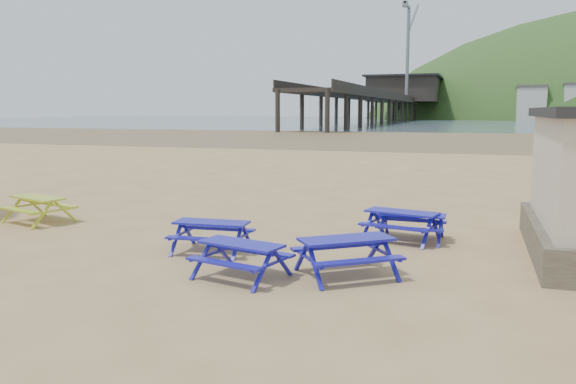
% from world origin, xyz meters
% --- Properties ---
extents(ground, '(400.00, 400.00, 0.00)m').
position_xyz_m(ground, '(0.00, 0.00, 0.00)').
color(ground, tan).
rests_on(ground, ground).
extents(wet_sand, '(400.00, 400.00, 0.00)m').
position_xyz_m(wet_sand, '(0.00, 55.00, 0.00)').
color(wet_sand, olive).
rests_on(wet_sand, ground).
extents(sea, '(400.00, 400.00, 0.00)m').
position_xyz_m(sea, '(0.00, 170.00, 0.01)').
color(sea, '#4B5E6C').
rests_on(sea, ground).
extents(picnic_table_blue_b, '(1.56, 1.27, 0.65)m').
position_xyz_m(picnic_table_blue_b, '(4.23, 1.32, 0.33)').
color(picnic_table_blue_b, '#1B0CB1').
rests_on(picnic_table_blue_b, ground).
extents(picnic_table_blue_c, '(1.94, 1.70, 0.71)m').
position_xyz_m(picnic_table_blue_c, '(4.00, 1.25, 0.35)').
color(picnic_table_blue_c, '#1B0CB1').
rests_on(picnic_table_blue_c, ground).
extents(picnic_table_blue_d, '(1.85, 1.62, 0.67)m').
position_xyz_m(picnic_table_blue_d, '(1.56, -2.78, 0.34)').
color(picnic_table_blue_d, '#1B0CB1').
rests_on(picnic_table_blue_d, ground).
extents(picnic_table_blue_e, '(1.72, 1.43, 0.68)m').
position_xyz_m(picnic_table_blue_e, '(0.18, -1.20, 0.34)').
color(picnic_table_blue_e, '#1B0CB1').
rests_on(picnic_table_blue_e, ground).
extents(picnic_table_blue_f, '(2.24, 2.17, 0.73)m').
position_xyz_m(picnic_table_blue_f, '(3.38, -2.06, 0.37)').
color(picnic_table_blue_f, '#1B0CB1').
rests_on(picnic_table_blue_f, ground).
extents(picnic_table_yellow, '(2.04, 1.82, 0.72)m').
position_xyz_m(picnic_table_yellow, '(-5.84, 0.25, 0.36)').
color(picnic_table_yellow, '#C8D029').
rests_on(picnic_table_yellow, ground).
extents(pier, '(24.00, 220.00, 39.29)m').
position_xyz_m(pier, '(-17.99, 178.23, 5.46)').
color(pier, black).
rests_on(pier, ground).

